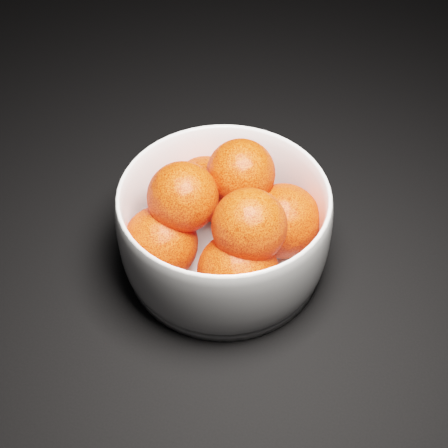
% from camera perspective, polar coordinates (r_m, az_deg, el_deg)
% --- Properties ---
extents(bowl, '(0.22, 0.22, 0.10)m').
position_cam_1_polar(bowl, '(0.63, 0.00, -0.32)').
color(bowl, white).
rests_on(bowl, ground).
extents(orange_pile, '(0.19, 0.17, 0.12)m').
position_cam_1_polar(orange_pile, '(0.62, 0.05, 0.34)').
color(orange_pile, red).
rests_on(orange_pile, bowl).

